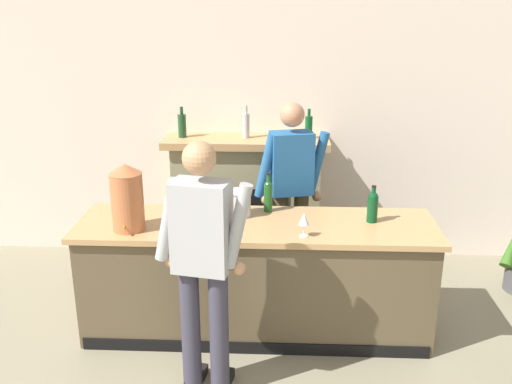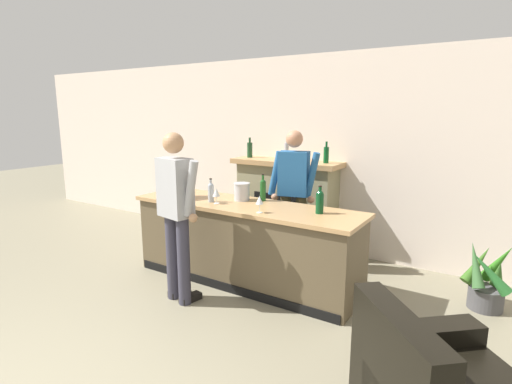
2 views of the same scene
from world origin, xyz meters
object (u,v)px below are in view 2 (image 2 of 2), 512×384
Objects in this scene: potted_plant_corner at (486,281)px; person_customer at (176,211)px; ice_bucket_steel at (242,192)px; wine_bottle_cabernet_heavy at (263,189)px; wine_glass_front_left at (216,193)px; copper_dispenser at (173,177)px; fireplace_stone at (286,204)px; wine_glass_mid_counter at (260,201)px; wine_bottle_merlot_tall at (320,201)px; wine_bottle_port_short at (211,191)px; person_bartender at (293,194)px; wine_glass_by_dispenser at (191,190)px.

person_customer is at bearing -150.55° from potted_plant_corner.
person_customer reaches higher than ice_bucket_steel.
wine_bottle_cabernet_heavy is 1.78× the size of wine_glass_front_left.
potted_plant_corner is at bearing 15.43° from copper_dispenser.
wine_bottle_cabernet_heavy is at bearing 22.62° from copper_dispenser.
fireplace_stone reaches higher than wine_glass_front_left.
fireplace_stone is 1.14m from wine_bottle_cabernet_heavy.
fireplace_stone is at bearing 84.94° from wine_glass_front_left.
wine_glass_mid_counter is at bearing -3.38° from copper_dispenser.
fireplace_stone is 2.11m from person_customer.
wine_bottle_merlot_tall is at bearing -49.35° from fireplace_stone.
person_customer is 0.91m from copper_dispenser.
wine_bottle_port_short is at bearing 170.32° from wine_glass_mid_counter.
wine_glass_front_left is (-0.14, -0.31, 0.02)m from ice_bucket_steel.
ice_bucket_steel is at bearing -153.91° from wine_bottle_cabernet_heavy.
person_bartender is 5.47× the size of wine_bottle_cabernet_heavy.
ice_bucket_steel is 1.04m from wine_bottle_merlot_tall.
copper_dispenser is 2.83× the size of wine_glass_front_left.
wine_bottle_cabernet_heavy is (1.03, 0.43, -0.11)m from copper_dispenser.
wine_glass_by_dispenser is 1.02m from wine_glass_mid_counter.
person_customer is 0.95m from ice_bucket_steel.
wine_bottle_cabernet_heavy is 1.09× the size of wine_bottle_merlot_tall.
fireplace_stone is at bearing 124.94° from person_bartender.
wine_bottle_port_short is 1.55× the size of wine_glass_mid_counter.
wine_bottle_cabernet_heavy reaches higher than potted_plant_corner.
wine_bottle_port_short is at bearing 11.69° from wine_glass_by_dispenser.
person_bartender is at bearing 56.14° from wine_glass_front_left.
wine_bottle_port_short is at bearing -99.63° from fireplace_stone.
wine_bottle_port_short is (-1.29, -0.19, -0.01)m from wine_bottle_merlot_tall.
potted_plant_corner is 2.53m from wine_bottle_cabernet_heavy.
potted_plant_corner is 3.90× the size of wine_glass_mid_counter.
ice_bucket_steel is at bearing 46.63° from wine_bottle_port_short.
fireplace_stone is 1.51m from wine_glass_front_left.
wine_bottle_merlot_tall is at bearing -4.53° from ice_bucket_steel.
copper_dispenser reaches higher than wine_glass_mid_counter.
wine_glass_by_dispenser is (-0.38, -0.02, -0.01)m from wine_glass_front_left.
wine_bottle_merlot_tall reaches higher than wine_glass_front_left.
person_customer is 1.48m from wine_bottle_merlot_tall.
potted_plant_corner is 2.52× the size of wine_bottle_port_short.
ice_bucket_steel reaches higher than potted_plant_corner.
wine_bottle_port_short is 1.55× the size of wine_glass_front_left.
potted_plant_corner is at bearing -11.49° from fireplace_stone.
person_customer is 8.56× the size of ice_bucket_steel.
copper_dispenser is 1.12m from wine_bottle_cabernet_heavy.
wine_glass_front_left is at bearing -95.06° from fireplace_stone.
wine_bottle_cabernet_heavy is (0.23, 0.11, 0.04)m from ice_bucket_steel.
wine_glass_mid_counter is at bearing -84.92° from person_bartender.
potted_plant_corner is 3.23m from person_customer.
wine_glass_by_dispenser is at bearing -177.63° from wine_glass_front_left.
person_customer is 0.86m from wine_glass_mid_counter.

